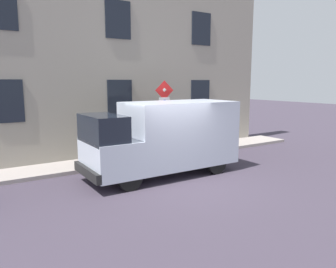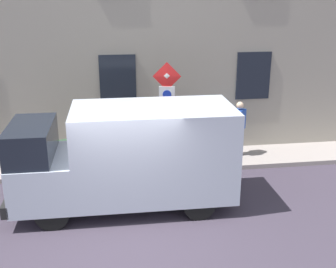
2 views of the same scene
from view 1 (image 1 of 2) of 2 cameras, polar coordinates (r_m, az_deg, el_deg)
ground_plane at (r=10.60m, az=1.67°, el=-8.34°), size 80.00×80.00×0.00m
sidewalk_slab at (r=13.45m, az=-6.75°, el=-4.31°), size 1.61×17.53×0.14m
building_facade at (r=14.15m, az=-9.17°, el=12.01°), size 0.75×15.53×7.84m
sign_post_stacked at (r=13.25m, az=-0.65°, el=4.19°), size 0.19×0.55×2.97m
delivery_van at (r=11.11m, az=-0.59°, el=-0.45°), size 2.04×5.35×2.50m
bicycle_blue at (r=14.97m, az=2.31°, el=-1.16°), size 0.49×1.71×0.89m
bicycle_black at (r=14.54m, az=-0.24°, el=-1.46°), size 0.46×1.72×0.89m
bicycle_purple at (r=14.13m, az=-2.95°, el=-1.78°), size 0.47×1.71×0.89m
pedestrian at (r=15.27m, az=5.43°, el=1.14°), size 0.47×0.47×1.72m
litter_bin at (r=12.32m, az=-12.34°, el=-3.23°), size 0.44×0.44×0.90m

